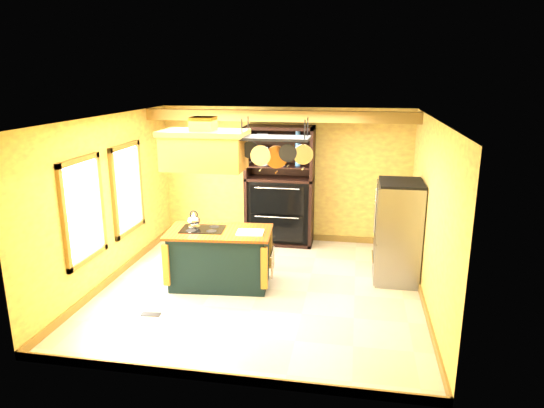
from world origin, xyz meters
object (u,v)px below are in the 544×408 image
(range_hood, at_px, (204,148))
(pot_rack, at_px, (276,145))
(refrigerator, at_px, (397,234))
(hutch, at_px, (280,199))
(kitchen_island, at_px, (220,257))

(range_hood, relative_size, pot_rack, 1.20)
(pot_rack, relative_size, refrigerator, 0.67)
(range_hood, relative_size, refrigerator, 0.80)
(range_hood, distance_m, pot_rack, 1.11)
(range_hood, relative_size, hutch, 0.55)
(refrigerator, distance_m, hutch, 2.65)
(range_hood, height_order, refrigerator, range_hood)
(kitchen_island, height_order, refrigerator, refrigerator)
(kitchen_island, bearing_deg, pot_rack, -4.52)
(range_hood, height_order, hutch, range_hood)
(kitchen_island, distance_m, hutch, 2.33)
(range_hood, distance_m, refrigerator, 3.40)
(refrigerator, bearing_deg, kitchen_island, -165.98)
(kitchen_island, xyz_separation_m, pot_rack, (0.91, 0.01, 1.83))
(refrigerator, bearing_deg, pot_rack, -160.04)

